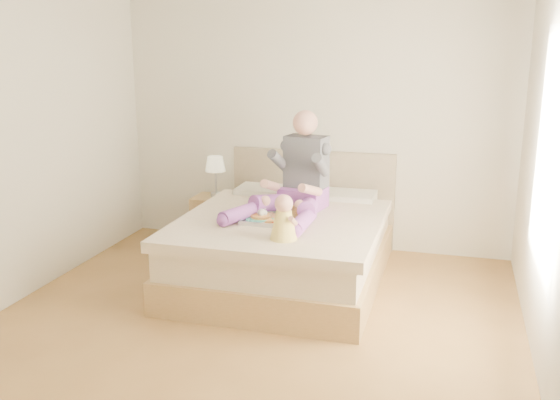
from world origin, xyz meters
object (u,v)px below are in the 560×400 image
(bed, at_px, (287,244))
(nightstand, at_px, (214,219))
(adult, at_px, (297,182))
(tray, at_px, (273,218))
(baby, at_px, (284,221))

(bed, distance_m, nightstand, 1.30)
(adult, xyz_separation_m, tray, (-0.11, -0.38, -0.24))
(adult, bearing_deg, nightstand, 157.50)
(nightstand, distance_m, adult, 1.46)
(bed, xyz_separation_m, adult, (0.07, 0.07, 0.56))
(nightstand, bearing_deg, adult, -33.46)
(bed, distance_m, tray, 0.45)
(adult, relative_size, tray, 2.41)
(adult, height_order, tray, adult)
(nightstand, relative_size, tray, 1.02)
(bed, xyz_separation_m, baby, (0.18, -0.74, 0.44))
(adult, distance_m, baby, 0.83)
(nightstand, distance_m, tray, 1.53)
(nightstand, height_order, adult, adult)
(bed, height_order, tray, bed)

